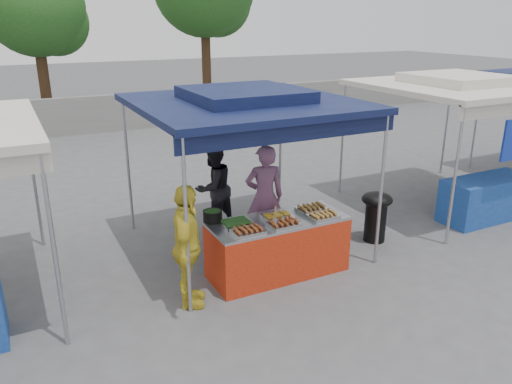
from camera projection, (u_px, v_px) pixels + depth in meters
name	position (u px, v px, depth m)	size (l,w,h in m)	color
ground_plane	(274.00, 270.00, 7.47)	(80.00, 80.00, 0.00)	#4E4E50
back_wall	(114.00, 113.00, 16.54)	(40.00, 0.25, 1.20)	slate
main_canopy	(245.00, 102.00, 7.51)	(3.20, 3.20, 2.57)	#A3A3AA
neighbor_stall_right	(470.00, 129.00, 9.35)	(3.20, 3.20, 2.57)	#A3A3AA
tree_1	(39.00, 11.00, 16.30)	(3.33, 3.24, 5.57)	#382515
vendor_table	(278.00, 247.00, 7.25)	(2.00, 0.80, 0.85)	#A9260F
food_tray_fl	(248.00, 231.00, 6.64)	(0.42, 0.30, 0.07)	#AEAEB2
food_tray_fm	(284.00, 224.00, 6.87)	(0.42, 0.30, 0.07)	#AEAEB2
food_tray_fr	(323.00, 216.00, 7.15)	(0.42, 0.30, 0.07)	#AEAEB2
food_tray_bl	(236.00, 223.00, 6.90)	(0.42, 0.30, 0.07)	#AEAEB2
food_tray_bm	(277.00, 216.00, 7.15)	(0.42, 0.30, 0.07)	#AEAEB2
food_tray_br	(311.00, 209.00, 7.43)	(0.42, 0.30, 0.07)	#AEAEB2
cooking_pot	(213.00, 216.00, 7.03)	(0.27, 0.27, 0.16)	black
skewer_cup	(275.00, 223.00, 6.86)	(0.08, 0.08, 0.10)	#A3A3AA
wok_burner	(376.00, 212.00, 8.30)	(0.51, 0.51, 0.86)	black
crate_left	(228.00, 255.00, 7.60)	(0.48, 0.34, 0.29)	navy
crate_right	(271.00, 247.00, 7.88)	(0.49, 0.34, 0.29)	navy
crate_stacked	(271.00, 230.00, 7.79)	(0.47, 0.33, 0.28)	navy
vendor_woman	(264.00, 197.00, 7.98)	(0.63, 0.41, 1.72)	#774C6C
helper_man	(214.00, 188.00, 8.63)	(0.77, 0.60, 1.58)	black
customer_person	(187.00, 247.00, 6.31)	(0.97, 0.40, 1.65)	gold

